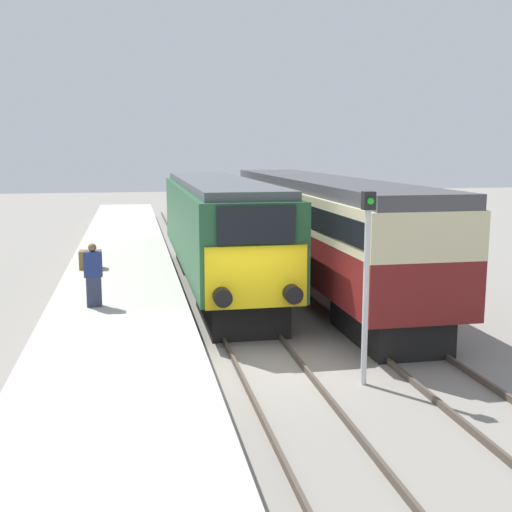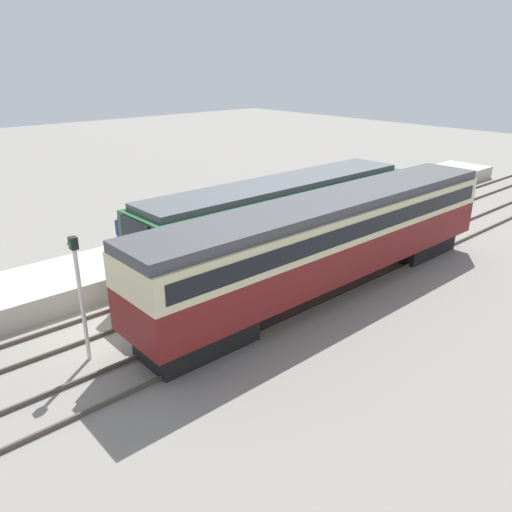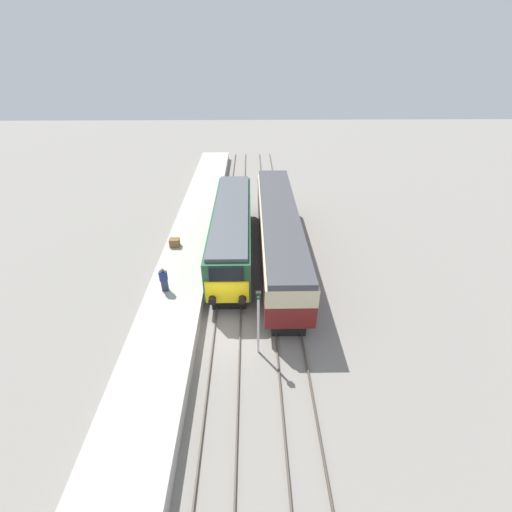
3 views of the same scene
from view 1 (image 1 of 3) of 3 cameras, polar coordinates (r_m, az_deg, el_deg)
name	(u,v)px [view 1 (image 1 of 3)]	position (r m, az deg, el deg)	size (l,w,h in m)	color
ground_plane	(269,367)	(14.42, 1.14, -9.87)	(120.00, 120.00, 0.00)	gray
platform_left	(121,281)	(21.74, -11.90, -2.21)	(3.50, 50.00, 0.90)	#B7B2A8
rails_near_track	(234,310)	(19.11, -2.01, -4.78)	(1.51, 60.00, 0.14)	#4C4238
rails_far_track	(343,304)	(19.91, 7.73, -4.28)	(1.50, 60.00, 0.14)	#4C4238
locomotive	(218,228)	(22.05, -3.42, 2.52)	(2.70, 14.32, 3.76)	black
passenger_carriage	(318,221)	(22.22, 5.49, 3.08)	(2.75, 17.14, 3.82)	black
person_on_platform	(93,275)	(16.40, -14.25, -1.69)	(0.44, 0.26, 1.59)	#2D334C
signal_post	(367,272)	(13.00, 9.80, -1.42)	(0.24, 0.28, 3.96)	silver
luggage_crate	(90,260)	(21.72, -14.50, -0.31)	(0.70, 0.56, 0.60)	brown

